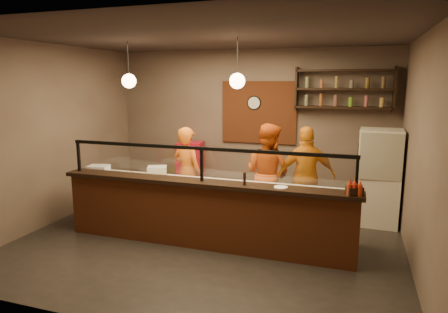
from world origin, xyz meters
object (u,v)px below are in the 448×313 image
(cook_mid, at_px, (268,174))
(cook_right, at_px, (306,177))
(pizza_dough, at_px, (269,189))
(pepper_mill, at_px, (245,179))
(red_cooler, at_px, (191,170))
(condiment_caddy, at_px, (354,191))
(wall_clock, at_px, (254,103))
(cook_left, at_px, (187,173))
(fridge, at_px, (379,177))

(cook_mid, distance_m, cook_right, 0.69)
(pizza_dough, height_order, pepper_mill, pepper_mill)
(pepper_mill, bearing_deg, red_cooler, 127.82)
(cook_mid, distance_m, pizza_dough, 1.02)
(condiment_caddy, bearing_deg, pepper_mill, 178.87)
(cook_mid, xyz_separation_m, pizza_dough, (0.24, -0.99, -0.00))
(cook_mid, bearing_deg, red_cooler, -5.17)
(wall_clock, xyz_separation_m, cook_left, (-0.89, -1.53, -1.24))
(red_cooler, bearing_deg, cook_right, -27.78)
(fridge, distance_m, condiment_caddy, 2.09)
(cook_left, height_order, cook_right, cook_right)
(cook_mid, height_order, fridge, cook_mid)
(fridge, bearing_deg, red_cooler, 174.71)
(cook_right, distance_m, fridge, 1.31)
(condiment_caddy, bearing_deg, cook_right, 117.64)
(wall_clock, height_order, red_cooler, wall_clock)
(cook_left, distance_m, fridge, 3.47)
(condiment_caddy, xyz_separation_m, pepper_mill, (-1.52, 0.03, 0.04))
(cook_mid, relative_size, red_cooler, 1.46)
(wall_clock, relative_size, red_cooler, 0.24)
(wall_clock, bearing_deg, cook_right, -44.39)
(cook_mid, distance_m, red_cooler, 2.21)
(condiment_caddy, distance_m, pepper_mill, 1.52)
(cook_right, xyz_separation_m, fridge, (1.22, 0.48, -0.03))
(wall_clock, bearing_deg, cook_left, -120.03)
(fridge, height_order, condiment_caddy, fridge)
(cook_left, height_order, fridge, cook_left)
(red_cooler, bearing_deg, pizza_dough, -50.54)
(cook_right, xyz_separation_m, condiment_caddy, (0.82, -1.56, 0.22))
(red_cooler, distance_m, condiment_caddy, 4.29)
(cook_mid, bearing_deg, fridge, -141.50)
(wall_clock, relative_size, pizza_dough, 0.58)
(wall_clock, bearing_deg, fridge, -17.28)
(red_cooler, height_order, pepper_mill, pepper_mill)
(fridge, relative_size, condiment_caddy, 8.62)
(cook_left, height_order, red_cooler, cook_left)
(wall_clock, bearing_deg, red_cooler, -167.02)
(pepper_mill, bearing_deg, wall_clock, 101.70)
(cook_left, xyz_separation_m, fridge, (3.39, 0.75, -0.00))
(cook_left, bearing_deg, cook_right, -154.48)
(fridge, xyz_separation_m, pepper_mill, (-1.92, -2.01, 0.29))
(cook_left, relative_size, cook_right, 0.97)
(cook_right, height_order, pepper_mill, cook_right)
(cook_right, height_order, pizza_dough, cook_right)
(wall_clock, relative_size, fridge, 0.17)
(cook_left, relative_size, red_cooler, 1.39)
(pizza_dough, bearing_deg, red_cooler, 137.44)
(wall_clock, distance_m, cook_mid, 1.88)
(red_cooler, relative_size, pizza_dough, 2.41)
(cook_mid, height_order, pizza_dough, cook_mid)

